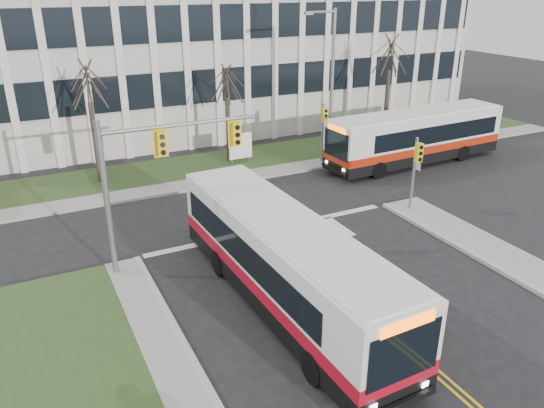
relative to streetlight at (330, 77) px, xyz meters
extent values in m
plane|color=black|center=(-8.03, -16.20, -5.19)|extent=(120.00, 120.00, 0.00)
cube|color=#9E9B93|center=(-3.03, -1.00, -5.12)|extent=(44.00, 1.60, 0.14)
cube|color=#2C461E|center=(-3.03, 1.80, -5.13)|extent=(44.00, 5.00, 0.12)
cube|color=beige|center=(-3.03, 13.80, 0.81)|extent=(40.00, 16.00, 12.00)
cylinder|color=slate|center=(-15.33, -9.00, -2.09)|extent=(0.22, 0.22, 6.20)
cylinder|color=slate|center=(-12.33, -9.00, 0.51)|extent=(6.00, 0.16, 0.16)
cube|color=yellow|center=(-13.13, -9.15, -0.09)|extent=(0.34, 0.24, 0.92)
cube|color=yellow|center=(-10.13, -9.15, -0.09)|extent=(0.34, 0.24, 0.92)
cylinder|color=slate|center=(-0.83, -9.20, -3.29)|extent=(0.14, 0.14, 3.80)
cube|color=yellow|center=(-0.83, -9.40, -2.09)|extent=(0.34, 0.24, 0.92)
cylinder|color=slate|center=(-0.83, -0.70, -3.29)|extent=(0.14, 0.14, 3.80)
cube|color=yellow|center=(-0.83, -0.90, -2.09)|extent=(0.34, 0.24, 0.92)
cylinder|color=slate|center=(0.17, 0.00, -0.59)|extent=(0.20, 0.20, 9.20)
cylinder|color=slate|center=(-0.73, 0.00, 3.81)|extent=(1.80, 0.14, 0.14)
cube|color=slate|center=(-1.63, 0.00, 3.76)|extent=(0.50, 0.25, 0.18)
cylinder|color=slate|center=(-6.13, 1.30, -4.69)|extent=(0.08, 0.08, 1.00)
cylinder|color=slate|center=(-4.93, 1.30, -4.69)|extent=(0.08, 0.08, 1.00)
cube|color=white|center=(-5.53, 1.30, -3.99)|extent=(1.50, 0.12, 1.60)
cylinder|color=#42352B|center=(-14.03, 1.80, -2.88)|extent=(0.28, 0.28, 4.62)
cylinder|color=#42352B|center=(-6.03, 2.00, -3.15)|extent=(0.28, 0.28, 4.09)
cylinder|color=#42352B|center=(5.97, 1.80, -2.72)|extent=(0.28, 0.28, 4.95)
camera|label=1|loc=(-17.94, -27.96, 5.50)|focal=35.00mm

